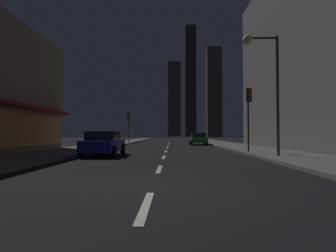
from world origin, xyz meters
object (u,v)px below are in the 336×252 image
(traffic_light_near_right, at_px, (249,105))
(car_parked_near, at_px, (104,143))
(fire_hydrant_far_left, at_px, (119,141))
(street_lamp_right, at_px, (262,65))
(traffic_light_far_left, at_px, (129,120))
(car_parked_far, at_px, (198,139))

(traffic_light_near_right, bearing_deg, car_parked_near, -168.95)
(fire_hydrant_far_left, distance_m, street_lamp_right, 21.37)
(fire_hydrant_far_left, bearing_deg, traffic_light_far_left, 85.37)
(traffic_light_far_left, bearing_deg, fire_hydrant_far_left, -94.63)
(car_parked_near, xyz_separation_m, traffic_light_near_right, (9.10, 1.78, 2.45))
(fire_hydrant_far_left, height_order, traffic_light_near_right, traffic_light_near_right)
(car_parked_near, relative_size, fire_hydrant_far_left, 6.48)
(car_parked_near, distance_m, fire_hydrant_far_left, 16.36)
(car_parked_near, distance_m, street_lamp_right, 10.06)
(traffic_light_near_right, relative_size, street_lamp_right, 0.64)
(traffic_light_near_right, xyz_separation_m, traffic_light_far_left, (-11.00, 19.36, 0.00))
(traffic_light_near_right, bearing_deg, traffic_light_far_left, 119.61)
(street_lamp_right, bearing_deg, car_parked_near, 171.44)
(car_parked_near, height_order, fire_hydrant_far_left, car_parked_near)
(fire_hydrant_far_left, xyz_separation_m, traffic_light_far_left, (0.40, 4.93, 2.74))
(street_lamp_right, bearing_deg, traffic_light_far_left, 115.82)
(car_parked_far, xyz_separation_m, street_lamp_right, (1.78, -18.09, 4.33))
(car_parked_far, bearing_deg, fire_hydrant_far_left, -176.77)
(car_parked_near, height_order, traffic_light_far_left, traffic_light_far_left)
(car_parked_near, xyz_separation_m, traffic_light_far_left, (-1.90, 21.13, 2.45))
(street_lamp_right, bearing_deg, car_parked_far, 95.62)
(fire_hydrant_far_left, bearing_deg, traffic_light_near_right, -51.68)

